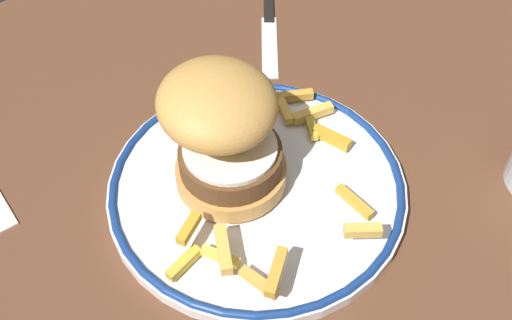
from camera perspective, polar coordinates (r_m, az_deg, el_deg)
name	(u,v)px	position (r cm, az deg, el deg)	size (l,w,h in cm)	color
ground_plane	(237,221)	(60.55, -1.76, -5.51)	(116.18, 88.00, 4.00)	brown
dinner_plate	(256,186)	(59.45, 0.00, -2.36)	(27.86, 27.86, 1.60)	silver
burger	(224,131)	(55.16, -2.93, 2.60)	(10.79, 12.19, 11.63)	#C78C47
fries_pile	(277,179)	(57.77, 1.87, -1.73)	(24.79, 22.22, 2.83)	gold
knife	(269,19)	(78.82, 1.17, 12.52)	(13.67, 13.90, 0.70)	black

